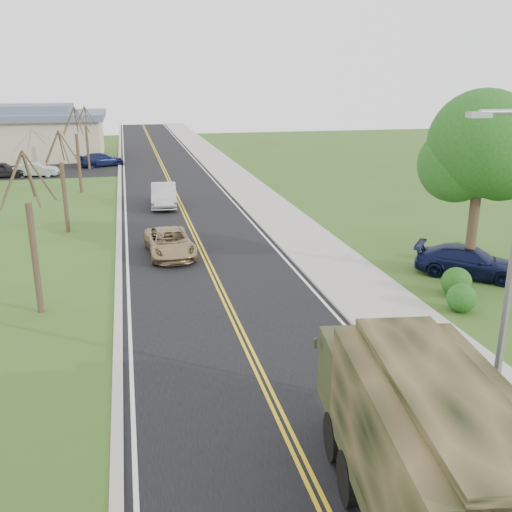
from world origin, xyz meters
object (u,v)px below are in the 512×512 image
object	(u,v)px
sedan_silver	(164,195)
pickup_navy	(469,262)
suv_champagne	(170,243)
military_truck	(422,438)

from	to	relation	value
sedan_silver	pickup_navy	world-z (taller)	sedan_silver
sedan_silver	suv_champagne	bearing A→B (deg)	-89.05
military_truck	sedan_silver	xyz separation A→B (m)	(-2.70, 30.57, -1.28)
pickup_navy	suv_champagne	bearing A→B (deg)	102.27
military_truck	suv_champagne	world-z (taller)	military_truck
military_truck	sedan_silver	distance (m)	30.72
military_truck	suv_champagne	distance (m)	19.53
suv_champagne	pickup_navy	size ratio (longest dim) A/B	1.01
military_truck	pickup_navy	bearing A→B (deg)	62.01
sedan_silver	pickup_navy	size ratio (longest dim) A/B	1.02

